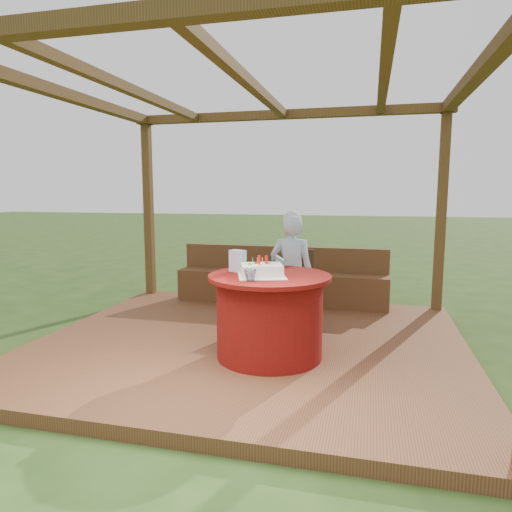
{
  "coord_description": "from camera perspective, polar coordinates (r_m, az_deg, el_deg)",
  "views": [
    {
      "loc": [
        1.22,
        -4.61,
        1.7
      ],
      "look_at": [
        0.0,
        0.25,
        1.0
      ],
      "focal_mm": 32.0,
      "sensor_mm": 36.0,
      "label": 1
    }
  ],
  "objects": [
    {
      "name": "bench",
      "position": [
        6.57,
        3.12,
        -3.6
      ],
      "size": [
        3.0,
        0.42,
        0.8
      ],
      "color": "brown",
      "rests_on": "deck"
    },
    {
      "name": "elderly_woman",
      "position": [
        5.14,
        4.48,
        -1.99
      ],
      "size": [
        0.49,
        0.33,
        1.38
      ],
      "color": "#ABE0FF",
      "rests_on": "deck"
    },
    {
      "name": "gift_bag",
      "position": [
        4.49,
        -2.31,
        -0.62
      ],
      "size": [
        0.17,
        0.15,
        0.21
      ],
      "primitive_type": "cube",
      "rotation": [
        0.0,
        0.0,
        -0.41
      ],
      "color": "#ED99D4",
      "rests_on": "table"
    },
    {
      "name": "birthday_cake",
      "position": [
        4.24,
        0.71,
        -1.78
      ],
      "size": [
        0.55,
        0.55,
        0.19
      ],
      "color": "white",
      "rests_on": "table"
    },
    {
      "name": "chair",
      "position": [
        5.67,
        4.8,
        -3.18
      ],
      "size": [
        0.51,
        0.51,
        0.88
      ],
      "color": "#362311",
      "rests_on": "deck"
    },
    {
      "name": "deck",
      "position": [
        5.04,
        -0.71,
        -11.04
      ],
      "size": [
        4.5,
        4.0,
        0.12
      ],
      "primitive_type": "cube",
      "color": "brown",
      "rests_on": "ground"
    },
    {
      "name": "table",
      "position": [
        4.42,
        1.69,
        -7.42
      ],
      "size": [
        1.17,
        1.17,
        0.8
      ],
      "color": "maroon",
      "rests_on": "deck"
    },
    {
      "name": "pergola",
      "position": [
        4.82,
        -0.75,
        16.4
      ],
      "size": [
        4.5,
        4.0,
        2.72
      ],
      "color": "brown",
      "rests_on": "deck"
    },
    {
      "name": "drinking_glass",
      "position": [
        4.01,
        -0.71,
        -2.42
      ],
      "size": [
        0.11,
        0.11,
        0.1
      ],
      "primitive_type": "imported",
      "rotation": [
        0.0,
        0.0,
        0.03
      ],
      "color": "white",
      "rests_on": "table"
    },
    {
      "name": "ground",
      "position": [
        5.06,
        -0.7,
        -11.68
      ],
      "size": [
        60.0,
        60.0,
        0.0
      ],
      "primitive_type": "plane",
      "color": "#294517",
      "rests_on": "ground"
    }
  ]
}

